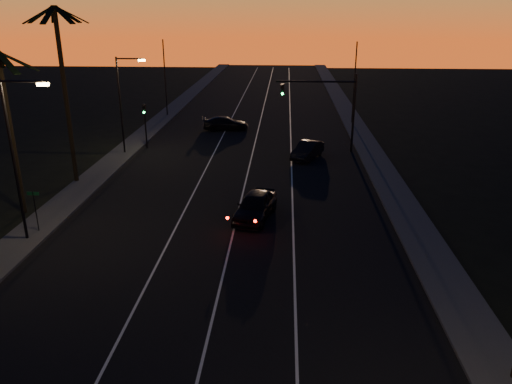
# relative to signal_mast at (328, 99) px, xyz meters

# --- Properties ---
(road) EXTENTS (20.00, 170.00, 0.01)m
(road) POSITION_rel_signal_mast_xyz_m (-7.14, -9.99, -4.78)
(road) COLOR black
(road) RESTS_ON ground
(sidewalk_left) EXTENTS (2.40, 170.00, 0.16)m
(sidewalk_left) POSITION_rel_signal_mast_xyz_m (-18.34, -9.99, -4.70)
(sidewalk_left) COLOR #383836
(sidewalk_left) RESTS_ON ground
(sidewalk_right) EXTENTS (2.40, 170.00, 0.16)m
(sidewalk_right) POSITION_rel_signal_mast_xyz_m (4.06, -9.99, -4.70)
(sidewalk_right) COLOR #383836
(sidewalk_right) RESTS_ON ground
(lane_stripe_left) EXTENTS (0.12, 160.00, 0.01)m
(lane_stripe_left) POSITION_rel_signal_mast_xyz_m (-10.14, -9.99, -4.76)
(lane_stripe_left) COLOR silver
(lane_stripe_left) RESTS_ON road
(lane_stripe_mid) EXTENTS (0.12, 160.00, 0.01)m
(lane_stripe_mid) POSITION_rel_signal_mast_xyz_m (-6.64, -9.99, -4.76)
(lane_stripe_mid) COLOR silver
(lane_stripe_mid) RESTS_ON road
(lane_stripe_right) EXTENTS (0.12, 160.00, 0.01)m
(lane_stripe_right) POSITION_rel_signal_mast_xyz_m (-3.14, -9.99, -4.76)
(lane_stripe_right) COLOR silver
(lane_stripe_right) RESTS_ON road
(palm_mid) EXTENTS (4.25, 4.16, 10.03)m
(palm_mid) POSITION_rel_signal_mast_xyz_m (-20.34, -15.99, 1.47)
(palm_mid) COLOR black
(palm_mid) RESTS_ON ground
(palm_far) EXTENTS (4.25, 4.16, 12.53)m
(palm_far) POSITION_rel_signal_mast_xyz_m (-19.34, -9.99, 2.83)
(palm_far) COLOR black
(palm_far) RESTS_ON ground
(streetlight_left_near) EXTENTS (2.55, 0.26, 9.00)m
(streetlight_left_near) POSITION_rel_signal_mast_xyz_m (-17.84, -19.99, 0.54)
(streetlight_left_near) COLOR black
(streetlight_left_near) RESTS_ON ground
(streetlight_left_far) EXTENTS (2.55, 0.26, 8.50)m
(streetlight_left_far) POSITION_rel_signal_mast_xyz_m (-17.82, -1.99, 0.28)
(streetlight_left_far) COLOR black
(streetlight_left_far) RESTS_ON ground
(street_sign) EXTENTS (0.70, 0.06, 2.60)m
(street_sign) POSITION_rel_signal_mast_xyz_m (-17.94, -18.99, -3.13)
(street_sign) COLOR black
(street_sign) RESTS_ON ground
(signal_mast) EXTENTS (7.10, 0.41, 7.00)m
(signal_mast) POSITION_rel_signal_mast_xyz_m (0.00, 0.00, 0.00)
(signal_mast) COLOR black
(signal_mast) RESTS_ON ground
(signal_post) EXTENTS (0.28, 0.37, 4.20)m
(signal_post) POSITION_rel_signal_mast_xyz_m (-16.64, -0.01, -1.89)
(signal_post) COLOR black
(signal_post) RESTS_ON ground
(far_pole_left) EXTENTS (0.14, 0.14, 9.00)m
(far_pole_left) POSITION_rel_signal_mast_xyz_m (-18.14, 15.01, -0.28)
(far_pole_left) COLOR black
(far_pole_left) RESTS_ON ground
(far_pole_right) EXTENTS (0.14, 0.14, 9.00)m
(far_pole_right) POSITION_rel_signal_mast_xyz_m (3.86, 12.01, -0.28)
(far_pole_right) COLOR black
(far_pole_right) RESTS_ON ground
(lead_car) EXTENTS (3.00, 5.65, 1.65)m
(lead_car) POSITION_rel_signal_mast_xyz_m (-5.48, -16.06, -3.95)
(lead_car) COLOR black
(lead_car) RESTS_ON road
(right_car) EXTENTS (3.16, 4.65, 1.45)m
(right_car) POSITION_rel_signal_mast_xyz_m (-1.74, -2.46, -4.05)
(right_car) COLOR black
(right_car) RESTS_ON road
(cross_car) EXTENTS (5.12, 2.68, 1.42)m
(cross_car) POSITION_rel_signal_mast_xyz_m (-10.16, 8.01, -4.06)
(cross_car) COLOR black
(cross_car) RESTS_ON road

